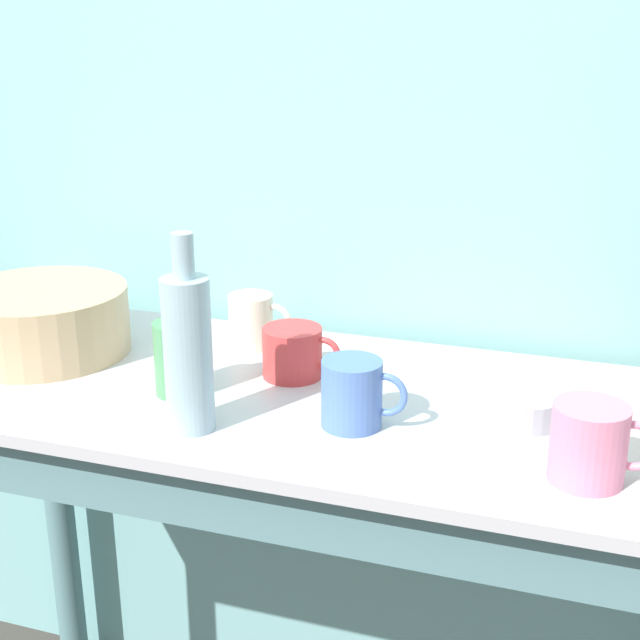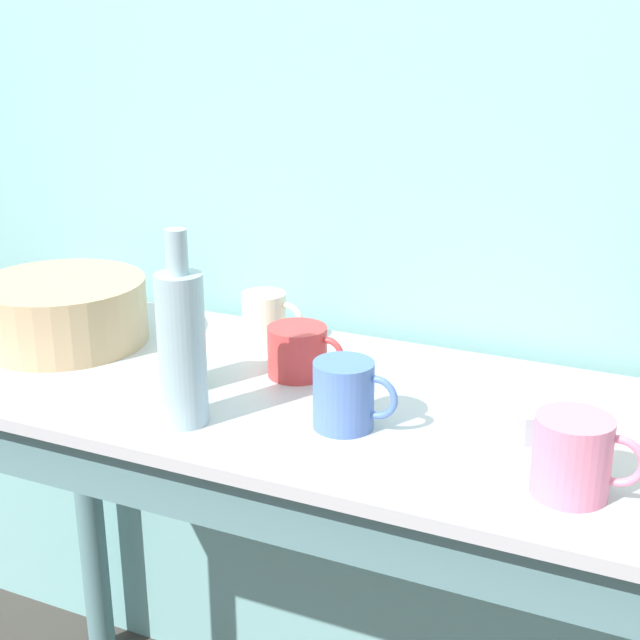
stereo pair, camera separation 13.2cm
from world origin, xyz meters
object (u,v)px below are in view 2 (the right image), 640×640
bottle_tall (182,345)px  bottle_short (181,350)px  mug_cream (266,319)px  bowl_small_steel (516,411)px  bowl_wash_large (63,311)px  mug_pink (574,456)px  mug_red (298,351)px  mug_blue (345,395)px

bottle_tall → bottle_short: bottle_tall is taller
mug_cream → bowl_small_steel: mug_cream is taller
bottle_tall → bowl_wash_large: bearing=153.0°
bottle_tall → mug_cream: bottle_tall is taller
mug_pink → mug_red: bearing=156.7°
mug_red → mug_cream: mug_cream is taller
mug_blue → mug_red: size_ratio=0.96×
bottle_tall → bottle_short: bearing=124.6°
bowl_wash_large → mug_cream: (0.33, 0.13, -0.01)m
bottle_short → bowl_small_steel: size_ratio=1.04×
mug_cream → bowl_small_steel: size_ratio=0.80×
bottle_tall → mug_red: size_ratio=2.19×
bottle_short → bowl_small_steel: bottle_short is taller
bowl_wash_large → bottle_short: 0.31m
bottle_short → mug_pink: 0.61m
bottle_short → bottle_tall: bearing=-55.4°
mug_blue → mug_pink: 0.33m
bottle_short → mug_blue: size_ratio=1.19×
mug_blue → mug_pink: bearing=-10.0°
mug_red → bowl_small_steel: (0.36, -0.04, -0.02)m
bottle_short → mug_cream: (0.03, 0.22, -0.01)m
bottle_short → mug_cream: bearing=81.9°
mug_cream → bowl_small_steel: bearing=-16.4°
mug_red → bottle_tall: bearing=-108.0°
bottle_tall → mug_red: 0.25m
bottle_tall → bowl_small_steel: (0.43, 0.19, -0.10)m
mug_blue → mug_red: (-0.14, 0.14, -0.01)m
bowl_wash_large → bottle_tall: (0.37, -0.19, 0.06)m
bowl_small_steel → mug_red: bearing=174.2°
bowl_wash_large → mug_blue: (0.58, -0.11, -0.01)m
bottle_tall → mug_blue: (0.21, 0.08, -0.07)m
bottle_short → mug_blue: (0.28, -0.02, -0.01)m
bowl_wash_large → bowl_small_steel: (0.80, -0.00, -0.04)m
bowl_wash_large → mug_cream: bowl_wash_large is taller
bottle_short → bowl_wash_large: bearing=164.1°
bottle_tall → mug_cream: 0.33m
bowl_wash_large → bowl_small_steel: 0.80m
mug_red → mug_pink: bearing=-23.3°
mug_pink → mug_cream: (-0.57, 0.30, -0.00)m
mug_red → bowl_small_steel: mug_red is taller
bowl_small_steel → bottle_tall: bearing=-156.7°
mug_pink → mug_blue: bearing=170.0°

